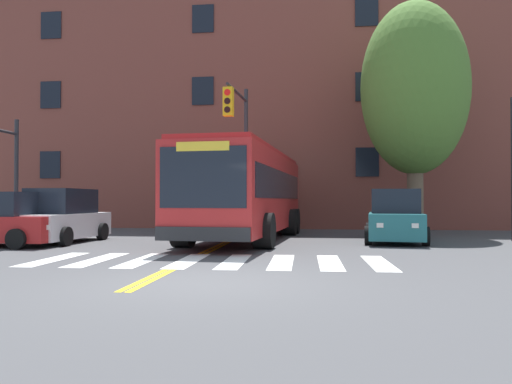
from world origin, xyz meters
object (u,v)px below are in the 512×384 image
Objects in this scene: city_bus at (247,192)px; car_white_near_lane at (62,218)px; car_teal_far_lane at (395,218)px; car_black_behind_bus at (263,206)px; traffic_light_overhead at (239,134)px; street_tree_curbside_large at (415,89)px.

car_white_near_lane is at bearing -161.73° from city_bus.
car_teal_far_lane is (5.09, -0.62, -0.89)m from city_bus.
car_white_near_lane is at bearing -116.61° from car_black_behind_bus.
traffic_light_overhead is at bearing 28.62° from car_white_near_lane.
traffic_light_overhead is 7.30m from street_tree_curbside_large.
street_tree_curbside_large is at bearing 20.91° from car_white_near_lane.
city_bus is 6.33m from car_white_near_lane.
car_white_near_lane reaches higher than car_teal_far_lane.
car_white_near_lane is at bearing -173.08° from car_teal_far_lane.
traffic_light_overhead is at bearing 163.11° from car_teal_far_lane.
car_black_behind_bus is at bearing 119.17° from car_teal_far_lane.
city_bus reaches higher than car_teal_far_lane.
car_black_behind_bus is (-0.38, 9.17, -0.62)m from city_bus.
car_black_behind_bus is 8.61m from traffic_light_overhead.
car_teal_far_lane is 0.66× the size of traffic_light_overhead.
city_bus is 1.15× the size of street_tree_curbside_large.
car_teal_far_lane is at bearing -111.25° from street_tree_curbside_large.
city_bus is 2.50m from traffic_light_overhead.
car_teal_far_lane is at bearing 6.92° from car_white_near_lane.
traffic_light_overhead reaches higher than city_bus.
car_teal_far_lane is 0.82× the size of car_black_behind_bus.
car_white_near_lane is 0.69× the size of traffic_light_overhead.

